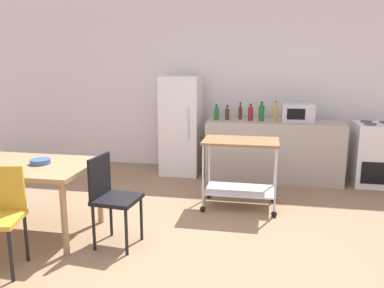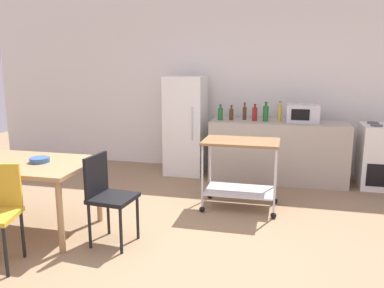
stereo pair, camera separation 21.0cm
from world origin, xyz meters
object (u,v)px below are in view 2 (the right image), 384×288
dining_table (20,169)px  microwave (303,113)px  bottle_sparkling_water (280,113)px  bottle_olive_oil (255,114)px  kitchen_cart (241,163)px  bottle_hot_sauce (220,114)px  bottle_vinegar (266,113)px  refrigerator (186,125)px  bottle_sesame_oil (245,113)px  fruit_bowl (40,160)px  chair_black (107,193)px  stove_oven (382,156)px  bottle_soda (231,114)px

dining_table → microwave: size_ratio=3.26×
bottle_sparkling_water → bottle_olive_oil: bearing=174.5°
microwave → bottle_olive_oil: bearing=-177.1°
kitchen_cart → bottle_hot_sauce: 1.39m
bottle_vinegar → dining_table: bearing=-134.4°
bottle_olive_oil → bottle_vinegar: size_ratio=0.87×
refrigerator → microwave: (1.78, -0.06, 0.25)m
bottle_sesame_oil → fruit_bowl: size_ratio=1.29×
microwave → fruit_bowl: bearing=-137.6°
bottle_olive_oil → microwave: microwave is taller
bottle_hot_sauce → bottle_sesame_oil: bottle_sesame_oil is taller
chair_black → bottle_sparkling_water: (1.57, 2.51, 0.51)m
fruit_bowl → refrigerator: bearing=70.1°
chair_black → bottle_vinegar: 2.92m
bottle_olive_oil → stove_oven: bearing=0.5°
dining_table → fruit_bowl: (0.23, 0.02, 0.10)m
stove_oven → bottle_olive_oil: bearing=-179.5°
kitchen_cart → bottle_sesame_oil: bearing=94.5°
refrigerator → fruit_bowl: bearing=-109.9°
chair_black → bottle_olive_oil: (1.21, 2.54, 0.49)m
dining_table → microwave: microwave is taller
refrigerator → chair_black: bearing=-92.6°
stove_oven → microwave: size_ratio=2.00×
bottle_soda → chair_black: bearing=-108.5°
refrigerator → bottle_soda: refrigerator is taller
dining_table → bottle_hot_sauce: bearing=54.4°
bottle_soda → microwave: size_ratio=0.49×
dining_table → bottle_olive_oil: 3.34m
bottle_soda → bottle_sesame_oil: bearing=22.4°
kitchen_cart → bottle_vinegar: bearing=80.5°
stove_oven → bottle_sesame_oil: 2.05m
bottle_hot_sauce → bottle_soda: 0.17m
microwave → fruit_bowl: (-2.70, -2.47, -0.25)m
bottle_hot_sauce → bottle_vinegar: (0.67, 0.04, 0.02)m
stove_oven → fruit_bowl: bearing=-147.3°
bottle_vinegar → fruit_bowl: 3.26m
bottle_olive_oil → bottle_hot_sauce: bearing=-174.3°
stove_oven → bottle_sparkling_water: bottle_sparkling_water is taller
chair_black → bottle_vinegar: (1.37, 2.53, 0.50)m
chair_black → bottle_sesame_oil: 2.88m
bottle_soda → bottle_hot_sauce: bearing=-158.2°
chair_black → microwave: 3.24m
refrigerator → bottle_sparkling_water: bearing=-5.2°
chair_black → fruit_bowl: bearing=88.0°
refrigerator → kitchen_cart: (1.04, -1.39, -0.20)m
refrigerator → bottle_vinegar: 1.28m
stove_oven → bottle_olive_oil: size_ratio=3.66×
dining_table → kitchen_cart: 2.48m
bottle_sparkling_water → chair_black: bearing=-122.1°
dining_table → bottle_sparkling_water: bearing=43.0°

